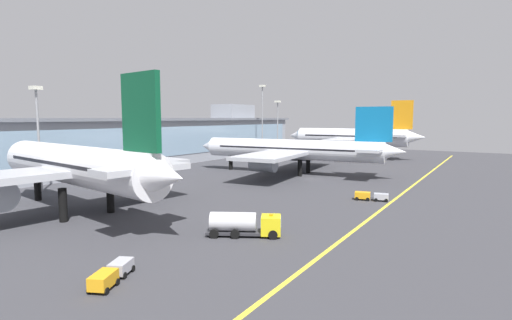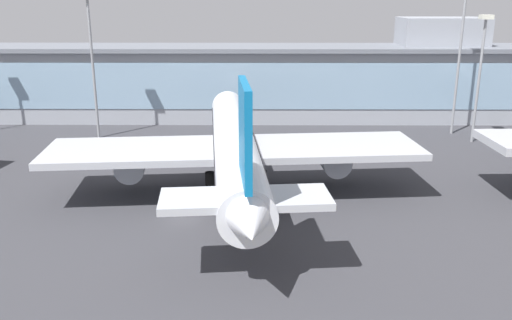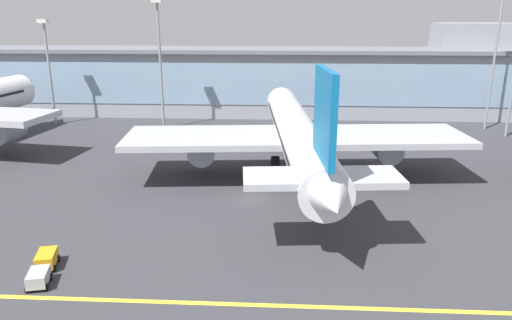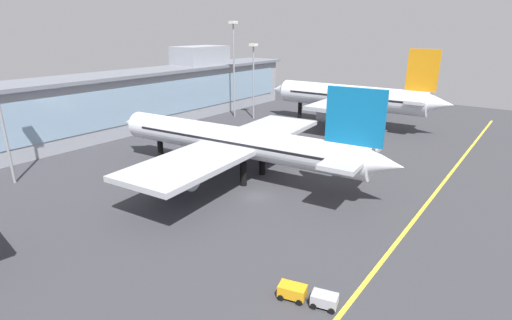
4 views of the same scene
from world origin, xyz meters
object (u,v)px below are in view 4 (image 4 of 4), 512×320
(airliner_near_right, at_px, (237,142))
(airliner_far_right, at_px, (351,97))
(baggage_tug_near, at_px, (307,295))
(apron_light_mast_far_east, at_px, (234,57))
(apron_light_mast_west, at_px, (253,69))

(airliner_near_right, xyz_separation_m, airliner_far_right, (47.37, 0.33, 1.22))
(baggage_tug_near, xyz_separation_m, apron_light_mast_far_east, (58.96, 57.62, 16.17))
(airliner_near_right, height_order, apron_light_mast_far_east, apron_light_mast_far_east)
(airliner_near_right, relative_size, baggage_tug_near, 9.50)
(airliner_far_right, distance_m, apron_light_mast_far_east, 34.03)
(baggage_tug_near, relative_size, apron_light_mast_west, 0.28)
(airliner_near_right, relative_size, airliner_far_right, 1.13)
(airliner_near_right, bearing_deg, airliner_far_right, -94.81)
(apron_light_mast_far_east, bearing_deg, airliner_far_right, -71.57)
(airliner_near_right, relative_size, apron_light_mast_west, 2.68)
(baggage_tug_near, height_order, apron_light_mast_far_east, apron_light_mast_far_east)
(baggage_tug_near, bearing_deg, apron_light_mast_far_east, -59.96)
(airliner_far_right, bearing_deg, baggage_tug_near, 109.24)
(baggage_tug_near, bearing_deg, airliner_far_right, -83.26)
(airliner_far_right, xyz_separation_m, apron_light_mast_far_east, (-10.32, 30.97, 9.61))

